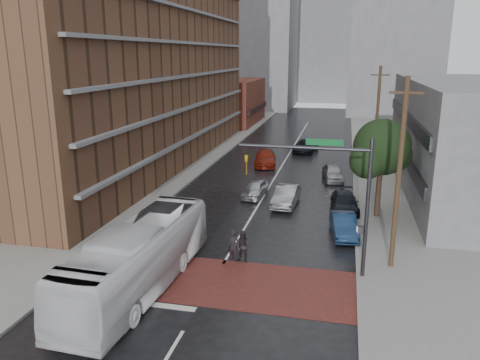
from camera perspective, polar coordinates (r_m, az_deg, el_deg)
The scene contains 24 objects.
ground at distance 23.57m, azimuth -3.65°, elevation -12.74°, with size 160.00×160.00×0.00m, color black.
crosswalk at distance 23.99m, azimuth -3.30°, elevation -12.18°, with size 14.00×5.00×0.02m, color maroon.
sidewalk_west at distance 49.47m, azimuth -8.35°, elevation 2.21°, with size 9.00×90.00×0.15m, color gray.
sidewalk_east at distance 46.59m, azimuth 19.11°, elevation 0.72°, with size 9.00×90.00×0.15m, color gray.
apartment_block at distance 48.39m, azimuth -12.37°, elevation 18.35°, with size 10.00×44.00×28.00m, color brown.
storefront_west at distance 76.49m, azimuth -0.98°, elevation 9.50°, with size 8.00×16.00×7.00m, color brown.
building_east at distance 41.82m, azimuth 27.16°, elevation 4.52°, with size 11.00×26.00×9.00m, color gray.
distant_tower_west at distance 100.10m, azimuth 1.23°, elevation 17.99°, with size 18.00×16.00×32.00m, color gray.
distant_tower_east at distance 92.57m, azimuth 18.65°, elevation 18.72°, with size 16.00×14.00×36.00m, color gray.
distant_tower_center at distance 115.12m, azimuth 10.09°, elevation 15.41°, with size 12.00×10.00×24.00m, color gray.
street_tree at distance 32.70m, azimuth 16.91°, elevation 3.41°, with size 4.20×4.10×6.90m.
signal_mast at distance 23.32m, azimuth 11.86°, elevation -0.81°, with size 6.50×0.30×7.20m.
utility_pole_near at distance 24.83m, azimuth 18.81°, elevation 0.64°, with size 1.60×0.26×10.00m.
utility_pole_far at distance 44.44m, azimuth 16.33°, elevation 6.94°, with size 1.60×0.26×10.00m.
transit_bus at distance 23.07m, azimuth -12.20°, elevation -9.24°, with size 2.73×11.65×3.24m, color silver.
pedestrian_a at distance 25.69m, azimuth -0.82°, elevation -8.03°, with size 0.66×0.43×1.80m, color black.
pedestrian_b at distance 25.58m, azimuth 0.39°, elevation -8.15°, with size 0.87×0.68×1.80m, color #262026.
car_travel_a at distance 37.15m, azimuth 1.85°, elevation -1.07°, with size 1.53×3.79×1.29m, color #B4B6BC.
car_travel_b at distance 35.14m, azimuth 5.66°, elevation -1.95°, with size 1.55×4.44×1.46m, color #ABAFB3.
car_travel_c at distance 47.81m, azimuth 3.11°, elevation 2.74°, with size 2.13×5.24×1.52m, color maroon.
suv_travel at distance 54.81m, azimuth 7.97°, elevation 4.15°, with size 2.32×5.04×1.40m, color black.
car_parked_near at distance 29.95m, azimuth 12.55°, elevation -5.41°, with size 1.45×4.15×1.37m, color #162C4E.
car_parked_mid at distance 34.51m, azimuth 12.63°, elevation -2.70°, with size 1.83×4.50×1.31m, color black.
car_parked_far at distance 42.73m, azimuth 11.26°, elevation 0.89°, with size 1.68×4.17×1.42m, color #979A9E.
Camera 1 is at (6.00, -19.96, 11.01)m, focal length 35.00 mm.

